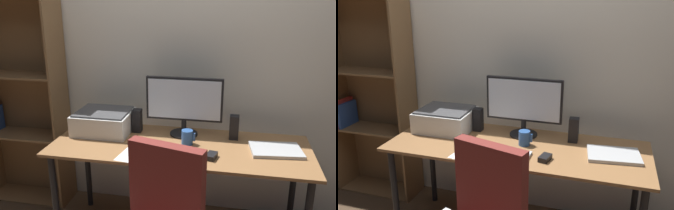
# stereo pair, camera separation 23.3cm
# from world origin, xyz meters

# --- Properties ---
(back_wall) EXTENTS (6.40, 0.10, 2.60)m
(back_wall) POSITION_xyz_m (0.00, 0.50, 1.30)
(back_wall) COLOR silver
(back_wall) RESTS_ON ground
(desk) EXTENTS (1.73, 0.65, 0.74)m
(desk) POSITION_xyz_m (0.00, 0.00, 0.66)
(desk) COLOR olive
(desk) RESTS_ON ground
(monitor) EXTENTS (0.54, 0.20, 0.42)m
(monitor) POSITION_xyz_m (0.00, 0.18, 0.98)
(monitor) COLOR black
(monitor) RESTS_ON desk
(keyboard) EXTENTS (0.29, 0.12, 0.02)m
(keyboard) POSITION_xyz_m (-0.01, -0.15, 0.75)
(keyboard) COLOR #B7BABC
(keyboard) RESTS_ON desk
(mouse) EXTENTS (0.08, 0.11, 0.03)m
(mouse) POSITION_xyz_m (0.23, -0.17, 0.76)
(mouse) COLOR black
(mouse) RESTS_ON desk
(coffee_mug) EXTENTS (0.09, 0.08, 0.10)m
(coffee_mug) POSITION_xyz_m (0.05, 0.02, 0.79)
(coffee_mug) COLOR #285193
(coffee_mug) RESTS_ON desk
(laptop) EXTENTS (0.34, 0.27, 0.02)m
(laptop) POSITION_xyz_m (0.63, 0.01, 0.75)
(laptop) COLOR #B7BABC
(laptop) RESTS_ON desk
(speaker_left) EXTENTS (0.06, 0.07, 0.17)m
(speaker_left) POSITION_xyz_m (-0.35, 0.18, 0.82)
(speaker_left) COLOR black
(speaker_left) RESTS_ON desk
(speaker_right) EXTENTS (0.06, 0.07, 0.17)m
(speaker_right) POSITION_xyz_m (0.36, 0.18, 0.82)
(speaker_right) COLOR black
(speaker_right) RESTS_ON desk
(printer) EXTENTS (0.40, 0.34, 0.16)m
(printer) POSITION_xyz_m (-0.59, 0.13, 0.82)
(printer) COLOR silver
(printer) RESTS_ON desk
(paper_sheet) EXTENTS (0.25, 0.32, 0.00)m
(paper_sheet) POSITION_xyz_m (-0.23, -0.18, 0.74)
(paper_sheet) COLOR white
(paper_sheet) RESTS_ON desk
(bookshelf) EXTENTS (0.72, 0.28, 1.69)m
(bookshelf) POSITION_xyz_m (-1.38, 0.33, 0.84)
(bookshelf) COLOR brown
(bookshelf) RESTS_ON ground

